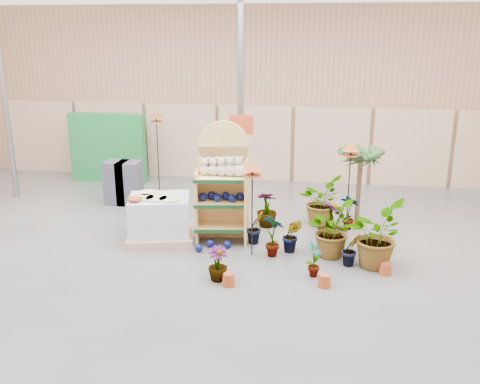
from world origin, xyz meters
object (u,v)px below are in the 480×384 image
object	(u,v)px
pallet_stack	(160,219)
potted_plant_2	(330,229)
display_shelf	(223,187)
bird_table_front	(252,169)

from	to	relation	value
pallet_stack	potted_plant_2	world-z (taller)	potted_plant_2
display_shelf	pallet_stack	bearing A→B (deg)	-176.37
bird_table_front	pallet_stack	bearing A→B (deg)	166.88
pallet_stack	potted_plant_2	size ratio (longest dim) A/B	1.44
bird_table_front	potted_plant_2	xyz separation A→B (m)	(1.38, 0.21, -1.10)
display_shelf	pallet_stack	world-z (taller)	display_shelf
bird_table_front	potted_plant_2	world-z (taller)	bird_table_front
display_shelf	pallet_stack	distance (m)	1.35
display_shelf	bird_table_front	world-z (taller)	display_shelf
potted_plant_2	bird_table_front	bearing A→B (deg)	-171.51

